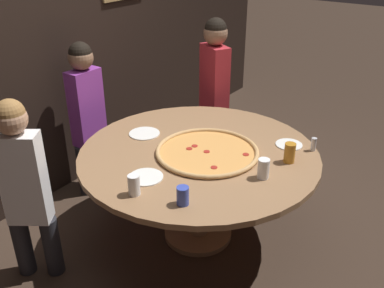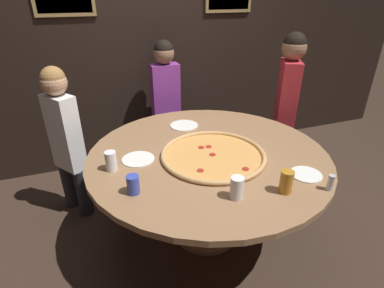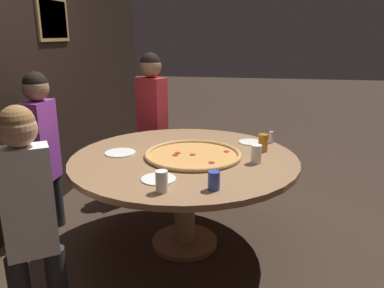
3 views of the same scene
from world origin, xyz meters
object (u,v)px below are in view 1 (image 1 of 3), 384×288
(drink_cup_front_edge, at_px, (134,185))
(drink_cup_far_left, at_px, (183,196))
(white_plate_beside_cup, at_px, (146,177))
(dining_table, at_px, (199,166))
(diner_far_right, at_px, (24,182))
(drink_cup_near_right, at_px, (263,169))
(white_plate_far_back, at_px, (289,145))
(diner_far_left, at_px, (87,110))
(giant_pizza, at_px, (207,152))
(white_plate_left_side, at_px, (144,133))
(drink_cup_far_right, at_px, (290,153))
(diner_side_left, at_px, (214,86))
(condiment_shaker, at_px, (314,144))

(drink_cup_front_edge, bearing_deg, drink_cup_far_left, -73.69)
(drink_cup_far_left, distance_m, white_plate_beside_cup, 0.38)
(dining_table, relative_size, diner_far_right, 1.32)
(drink_cup_near_right, height_order, drink_cup_front_edge, drink_cup_near_right)
(drink_cup_far_left, distance_m, white_plate_far_back, 1.06)
(diner_far_left, distance_m, diner_far_right, 1.09)
(white_plate_far_back, bearing_deg, dining_table, 133.95)
(drink_cup_near_right, xyz_separation_m, diner_far_left, (0.07, 1.69, -0.04))
(giant_pizza, xyz_separation_m, white_plate_left_side, (-0.02, 0.56, -0.01))
(drink_cup_far_left, bearing_deg, diner_far_right, 111.52)
(drink_cup_near_right, distance_m, white_plate_left_side, 1.03)
(drink_cup_far_left, height_order, drink_cup_far_right, drink_cup_far_right)
(drink_cup_far_left, height_order, diner_side_left, diner_side_left)
(white_plate_beside_cup, distance_m, diner_far_right, 0.76)
(drink_cup_front_edge, distance_m, condiment_shaker, 1.32)
(white_plate_beside_cup, height_order, condiment_shaker, condiment_shaker)
(drink_cup_near_right, distance_m, diner_far_right, 1.50)
(white_plate_far_back, height_order, diner_far_left, diner_far_left)
(drink_cup_front_edge, distance_m, drink_cup_far_left, 0.31)
(condiment_shaker, relative_size, diner_side_left, 0.07)
(white_plate_beside_cup, bearing_deg, drink_cup_front_edge, -160.02)
(drink_cup_near_right, relative_size, diner_far_left, 0.10)
(white_plate_beside_cup, height_order, diner_side_left, diner_side_left)
(dining_table, height_order, drink_cup_near_right, drink_cup_near_right)
(drink_cup_front_edge, distance_m, white_plate_left_side, 0.82)
(drink_cup_far_right, xyz_separation_m, white_plate_left_side, (-0.24, 1.08, -0.06))
(white_plate_far_back, xyz_separation_m, diner_far_right, (-1.42, 1.14, -0.02))
(diner_far_right, bearing_deg, drink_cup_near_right, -177.80)
(dining_table, relative_size, drink_cup_far_left, 15.09)
(giant_pizza, height_order, white_plate_beside_cup, giant_pizza)
(white_plate_far_back, bearing_deg, drink_cup_far_right, -156.14)
(condiment_shaker, bearing_deg, drink_cup_front_edge, 150.37)
(dining_table, height_order, giant_pizza, giant_pizza)
(dining_table, bearing_deg, drink_cup_far_left, -153.20)
(drink_cup_near_right, bearing_deg, condiment_shaker, -12.42)
(drink_cup_far_left, relative_size, white_plate_left_side, 0.48)
(drink_cup_far_right, height_order, condiment_shaker, drink_cup_far_right)
(diner_side_left, xyz_separation_m, diner_far_left, (-1.01, 0.62, -0.06))
(diner_far_left, relative_size, diner_far_right, 1.05)
(drink_cup_front_edge, height_order, white_plate_beside_cup, drink_cup_front_edge)
(diner_far_left, bearing_deg, diner_side_left, 147.59)
(white_plate_far_back, bearing_deg, drink_cup_far_left, 169.90)
(drink_cup_near_right, relative_size, drink_cup_far_right, 0.96)
(white_plate_far_back, bearing_deg, diner_far_right, 141.12)
(giant_pizza, relative_size, drink_cup_far_left, 6.48)
(drink_cup_near_right, distance_m, diner_side_left, 1.52)
(diner_far_right, bearing_deg, drink_cup_far_left, 166.72)
(drink_cup_front_edge, bearing_deg, drink_cup_near_right, -41.19)
(drink_cup_far_right, bearing_deg, diner_far_left, 96.99)
(drink_cup_far_left, bearing_deg, condiment_shaker, -18.60)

